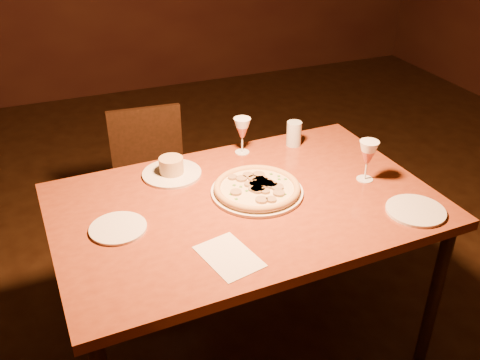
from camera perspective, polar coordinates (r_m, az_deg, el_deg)
name	(u,v)px	position (r m, az deg, el deg)	size (l,w,h in m)	color
dining_table	(245,216)	(2.03, 0.57, -3.87)	(1.44, 0.96, 0.75)	#94401F
chair_far	(152,177)	(2.82, -9.36, 0.35)	(0.40, 0.40, 0.78)	black
pizza_plate	(257,189)	(2.03, 1.83, -0.92)	(0.35, 0.35, 0.04)	silver
ramekin_saucer	(172,169)	(2.17, -7.31, 1.13)	(0.24, 0.24, 0.08)	silver
wine_glass_far	(242,136)	(2.30, 0.24, 4.74)	(0.07, 0.07, 0.16)	#B6584B
wine_glass_right	(367,161)	(2.15, 13.40, 2.00)	(0.08, 0.08, 0.17)	#B6584B
water_tumbler	(294,134)	(2.39, 5.78, 4.94)	(0.07, 0.07, 0.11)	silver
side_plate_left	(118,228)	(1.89, -12.88, -5.02)	(0.20, 0.20, 0.01)	silver
side_plate_near	(416,211)	(2.03, 18.23, -3.12)	(0.21, 0.21, 0.01)	silver
menu_card	(229,256)	(1.73, -1.18, -8.15)	(0.15, 0.22, 0.00)	beige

